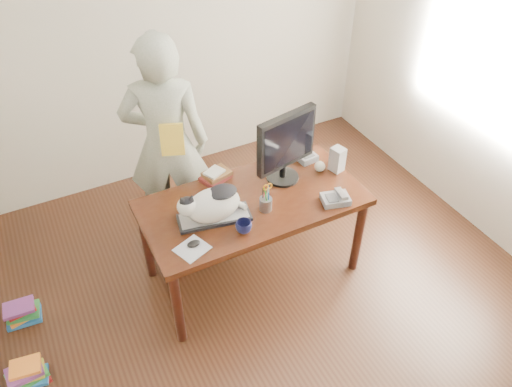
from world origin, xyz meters
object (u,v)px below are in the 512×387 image
object	(u,v)px
phone	(336,199)
book_stack	(216,175)
desk	(248,209)
monitor	(286,144)
mouse	(194,244)
pen_cup	(266,203)
person	(167,144)
coffee_mug	(244,227)
book_pile_b	(22,312)
speaker	(337,159)
book_pile_a	(28,375)
calculator	(305,155)
keyboard	(214,217)
cat	(211,204)
baseball	(320,166)

from	to	relation	value
phone	book_stack	bearing A→B (deg)	151.27
desk	monitor	bearing A→B (deg)	5.03
mouse	book_stack	distance (m)	0.71
pen_cup	person	size ratio (longest dim) A/B	0.12
pen_cup	coffee_mug	distance (m)	0.27
pen_cup	book_stack	xyz separation A→B (m)	(-0.17, 0.47, -0.03)
book_stack	book_pile_b	xyz separation A→B (m)	(-1.58, 0.01, -0.71)
speaker	book_pile_a	distance (m)	2.61
person	calculator	bearing A→B (deg)	175.58
coffee_mug	keyboard	bearing A→B (deg)	121.72
desk	coffee_mug	world-z (taller)	coffee_mug
desk	keyboard	world-z (taller)	keyboard
pen_cup	person	bearing A→B (deg)	115.55
monitor	speaker	world-z (taller)	monitor
monitor	phone	xyz separation A→B (m)	(0.20, -0.39, -0.29)
desk	cat	bearing A→B (deg)	-158.75
person	keyboard	bearing A→B (deg)	114.74
phone	keyboard	bearing A→B (deg)	179.76
speaker	person	world-z (taller)	person
monitor	book_stack	bearing A→B (deg)	140.60
pen_cup	baseball	world-z (taller)	pen_cup
baseball	book_stack	bearing A→B (deg)	160.42
speaker	book_pile_a	xyz separation A→B (m)	(-2.49, -0.23, -0.76)
cat	person	distance (m)	0.79
mouse	book_stack	xyz separation A→B (m)	(0.41, 0.58, 0.01)
calculator	person	bearing A→B (deg)	149.73
calculator	book_pile_a	distance (m)	2.49
pen_cup	phone	distance (m)	0.51
coffee_mug	speaker	world-z (taller)	speaker
cat	mouse	xyz separation A→B (m)	(-0.21, -0.18, -0.12)
desk	book_pile_b	xyz separation A→B (m)	(-1.72, 0.27, -0.53)
cat	desk	bearing A→B (deg)	32.13
desk	calculator	xyz separation A→B (m)	(0.60, 0.19, 0.17)
desk	calculator	size ratio (longest dim) A/B	8.01
baseball	person	bearing A→B (deg)	146.51
book_stack	calculator	world-z (taller)	book_stack
book_stack	book_pile_a	bearing A→B (deg)	-179.96
desk	book_stack	distance (m)	0.35
mouse	book_pile_b	size ratio (longest dim) A/B	0.40
pen_cup	phone	bearing A→B (deg)	-17.91
desk	pen_cup	size ratio (longest dim) A/B	7.08
monitor	person	xyz separation A→B (m)	(-0.70, 0.62, -0.16)
keyboard	book_pile_b	world-z (taller)	keyboard
keyboard	book_pile_a	size ratio (longest dim) A/B	1.94
book_pile_a	book_pile_b	size ratio (longest dim) A/B	1.05
cat	mouse	size ratio (longest dim) A/B	4.78
keyboard	coffee_mug	size ratio (longest dim) A/B	4.83
desk	book_pile_b	world-z (taller)	desk
keyboard	desk	bearing A→B (deg)	33.17
monitor	baseball	distance (m)	0.40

